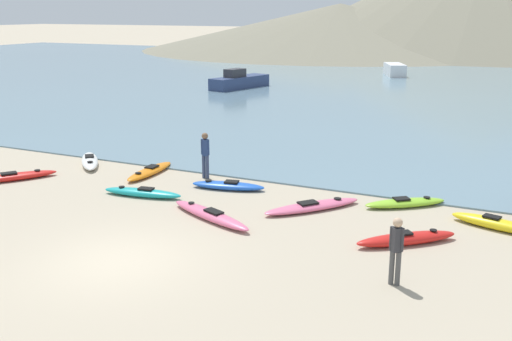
{
  "coord_description": "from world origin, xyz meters",
  "views": [
    {
      "loc": [
        9.32,
        -11.22,
        6.21
      ],
      "look_at": [
        0.12,
        7.92,
        0.5
      ],
      "focal_mm": 42.0,
      "sensor_mm": 36.0,
      "label": 1
    }
  ],
  "objects_px": {
    "kayak_on_sand_3": "(496,224)",
    "kayak_on_sand_9": "(210,215)",
    "kayak_on_sand_4": "(90,161)",
    "person_near_foreground": "(396,247)",
    "moored_boat_1": "(239,81)",
    "kayak_on_sand_8": "(14,177)",
    "kayak_on_sand_1": "(312,206)",
    "kayak_on_sand_0": "(406,239)",
    "kayak_on_sand_5": "(150,171)",
    "kayak_on_sand_2": "(142,193)",
    "person_near_waterline": "(205,152)",
    "kayak_on_sand_7": "(228,186)",
    "kayak_on_sand_6": "(405,203)",
    "moored_boat_0": "(395,70)"
  },
  "relations": [
    {
      "from": "kayak_on_sand_7",
      "to": "kayak_on_sand_2",
      "type": "bearing_deg",
      "value": -137.77
    },
    {
      "from": "kayak_on_sand_1",
      "to": "kayak_on_sand_8",
      "type": "xyz_separation_m",
      "value": [
        -11.37,
        -1.62,
        0.02
      ]
    },
    {
      "from": "kayak_on_sand_3",
      "to": "kayak_on_sand_4",
      "type": "relative_size",
      "value": 1.03
    },
    {
      "from": "kayak_on_sand_0",
      "to": "person_near_foreground",
      "type": "relative_size",
      "value": 1.59
    },
    {
      "from": "kayak_on_sand_4",
      "to": "moored_boat_1",
      "type": "relative_size",
      "value": 0.44
    },
    {
      "from": "kayak_on_sand_2",
      "to": "kayak_on_sand_4",
      "type": "distance_m",
      "value": 5.31
    },
    {
      "from": "kayak_on_sand_5",
      "to": "kayak_on_sand_6",
      "type": "relative_size",
      "value": 1.18
    },
    {
      "from": "kayak_on_sand_4",
      "to": "kayak_on_sand_5",
      "type": "bearing_deg",
      "value": -2.95
    },
    {
      "from": "kayak_on_sand_1",
      "to": "kayak_on_sand_8",
      "type": "height_order",
      "value": "kayak_on_sand_8"
    },
    {
      "from": "kayak_on_sand_6",
      "to": "kayak_on_sand_5",
      "type": "bearing_deg",
      "value": -178.22
    },
    {
      "from": "kayak_on_sand_5",
      "to": "kayak_on_sand_7",
      "type": "relative_size",
      "value": 1.1
    },
    {
      "from": "kayak_on_sand_7",
      "to": "kayak_on_sand_0",
      "type": "bearing_deg",
      "value": -19.75
    },
    {
      "from": "kayak_on_sand_7",
      "to": "kayak_on_sand_8",
      "type": "height_order",
      "value": "kayak_on_sand_8"
    },
    {
      "from": "kayak_on_sand_7",
      "to": "person_near_waterline",
      "type": "bearing_deg",
      "value": 147.94
    },
    {
      "from": "kayak_on_sand_3",
      "to": "person_near_foreground",
      "type": "relative_size",
      "value": 1.65
    },
    {
      "from": "kayak_on_sand_8",
      "to": "kayak_on_sand_9",
      "type": "distance_m",
      "value": 8.87
    },
    {
      "from": "kayak_on_sand_9",
      "to": "moored_boat_1",
      "type": "relative_size",
      "value": 0.59
    },
    {
      "from": "kayak_on_sand_3",
      "to": "person_near_waterline",
      "type": "xyz_separation_m",
      "value": [
        -10.44,
        1.07,
        0.85
      ]
    },
    {
      "from": "kayak_on_sand_0",
      "to": "kayak_on_sand_4",
      "type": "xyz_separation_m",
      "value": [
        -13.7,
        3.09,
        0.0
      ]
    },
    {
      "from": "kayak_on_sand_9",
      "to": "person_near_waterline",
      "type": "relative_size",
      "value": 2.0
    },
    {
      "from": "kayak_on_sand_8",
      "to": "kayak_on_sand_9",
      "type": "bearing_deg",
      "value": -3.7
    },
    {
      "from": "kayak_on_sand_6",
      "to": "kayak_on_sand_0",
      "type": "bearing_deg",
      "value": -77.33
    },
    {
      "from": "kayak_on_sand_4",
      "to": "person_near_foreground",
      "type": "distance_m",
      "value": 15.13
    },
    {
      "from": "kayak_on_sand_8",
      "to": "kayak_on_sand_4",
      "type": "bearing_deg",
      "value": 72.11
    },
    {
      "from": "kayak_on_sand_0",
      "to": "kayak_on_sand_2",
      "type": "relative_size",
      "value": 0.89
    },
    {
      "from": "person_near_foreground",
      "to": "person_near_waterline",
      "type": "distance_m",
      "value": 10.5
    },
    {
      "from": "moored_boat_0",
      "to": "kayak_on_sand_4",
      "type": "bearing_deg",
      "value": -95.05
    },
    {
      "from": "kayak_on_sand_8",
      "to": "kayak_on_sand_0",
      "type": "bearing_deg",
      "value": 0.03
    },
    {
      "from": "kayak_on_sand_0",
      "to": "kayak_on_sand_3",
      "type": "height_order",
      "value": "kayak_on_sand_3"
    },
    {
      "from": "kayak_on_sand_5",
      "to": "kayak_on_sand_0",
      "type": "bearing_deg",
      "value": -15.46
    },
    {
      "from": "kayak_on_sand_0",
      "to": "kayak_on_sand_9",
      "type": "height_order",
      "value": "kayak_on_sand_0"
    },
    {
      "from": "kayak_on_sand_0",
      "to": "moored_boat_1",
      "type": "bearing_deg",
      "value": 124.99
    },
    {
      "from": "moored_boat_1",
      "to": "kayak_on_sand_0",
      "type": "bearing_deg",
      "value": -55.01
    },
    {
      "from": "kayak_on_sand_9",
      "to": "moored_boat_1",
      "type": "height_order",
      "value": "moored_boat_1"
    },
    {
      "from": "kayak_on_sand_8",
      "to": "kayak_on_sand_2",
      "type": "bearing_deg",
      "value": 4.45
    },
    {
      "from": "kayak_on_sand_8",
      "to": "person_near_waterline",
      "type": "relative_size",
      "value": 1.66
    },
    {
      "from": "kayak_on_sand_4",
      "to": "kayak_on_sand_6",
      "type": "height_order",
      "value": "kayak_on_sand_4"
    },
    {
      "from": "kayak_on_sand_4",
      "to": "person_near_foreground",
      "type": "relative_size",
      "value": 1.6
    },
    {
      "from": "person_near_waterline",
      "to": "kayak_on_sand_9",
      "type": "bearing_deg",
      "value": -58.02
    },
    {
      "from": "kayak_on_sand_7",
      "to": "person_near_waterline",
      "type": "relative_size",
      "value": 1.56
    },
    {
      "from": "kayak_on_sand_4",
      "to": "kayak_on_sand_8",
      "type": "relative_size",
      "value": 0.9
    },
    {
      "from": "kayak_on_sand_0",
      "to": "kayak_on_sand_5",
      "type": "bearing_deg",
      "value": 164.54
    },
    {
      "from": "kayak_on_sand_5",
      "to": "person_near_foreground",
      "type": "relative_size",
      "value": 1.84
    },
    {
      "from": "kayak_on_sand_6",
      "to": "moored_boat_1",
      "type": "bearing_deg",
      "value": 127.33
    },
    {
      "from": "kayak_on_sand_0",
      "to": "kayak_on_sand_2",
      "type": "bearing_deg",
      "value": 177.32
    },
    {
      "from": "person_near_waterline",
      "to": "moored_boat_1",
      "type": "bearing_deg",
      "value": 114.47
    },
    {
      "from": "kayak_on_sand_2",
      "to": "moored_boat_0",
      "type": "height_order",
      "value": "moored_boat_0"
    },
    {
      "from": "kayak_on_sand_3",
      "to": "kayak_on_sand_9",
      "type": "height_order",
      "value": "kayak_on_sand_3"
    },
    {
      "from": "kayak_on_sand_3",
      "to": "kayak_on_sand_8",
      "type": "bearing_deg",
      "value": -172.15
    },
    {
      "from": "kayak_on_sand_9",
      "to": "person_near_waterline",
      "type": "bearing_deg",
      "value": 121.98
    }
  ]
}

